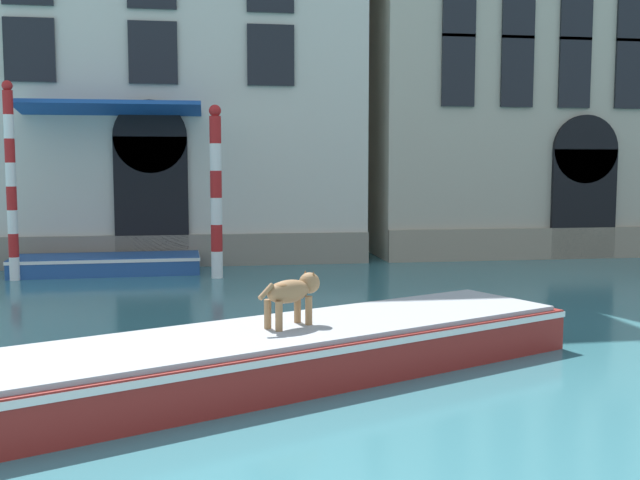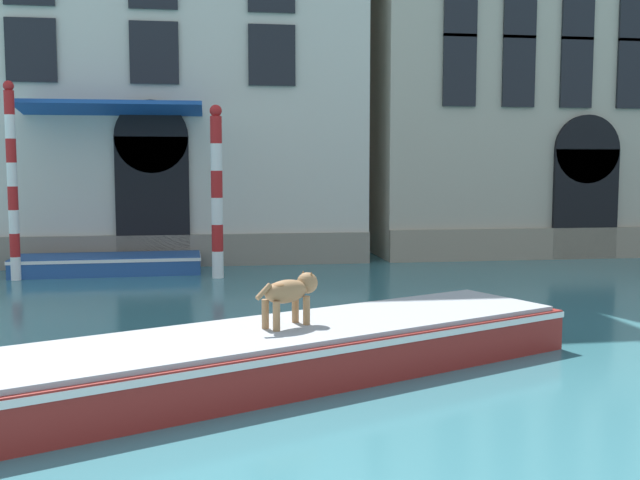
% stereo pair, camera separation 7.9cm
% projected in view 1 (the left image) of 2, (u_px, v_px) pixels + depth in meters
% --- Properties ---
extents(palazzo_left, '(11.40, 7.40, 13.86)m').
position_uv_depth(palazzo_left, '(159.00, 22.00, 22.09)').
color(palazzo_left, beige).
rests_on(palazzo_left, ground_plane).
extents(palazzo_right, '(10.69, 6.13, 13.50)m').
position_uv_depth(palazzo_right, '(530.00, 38.00, 23.88)').
color(palazzo_right, '#B2A893').
rests_on(palazzo_right, ground_plane).
extents(boat_foreground, '(8.65, 5.32, 0.64)m').
position_uv_depth(boat_foreground, '(276.00, 353.00, 9.37)').
color(boat_foreground, maroon).
rests_on(boat_foreground, ground_plane).
extents(dog_on_deck, '(0.86, 0.70, 0.68)m').
position_uv_depth(dog_on_deck, '(293.00, 292.00, 9.50)').
color(dog_on_deck, '#997047').
rests_on(dog_on_deck, boat_foreground).
extents(boat_moored_near_palazzo, '(4.58, 1.66, 0.45)m').
position_uv_depth(boat_moored_near_palazzo, '(107.00, 264.00, 18.60)').
color(boat_moored_near_palazzo, '#234C8C').
rests_on(boat_moored_near_palazzo, ground_plane).
extents(mooring_pole_0, '(0.29, 0.29, 4.10)m').
position_uv_depth(mooring_pole_0, '(216.00, 191.00, 17.70)').
color(mooring_pole_0, white).
rests_on(mooring_pole_0, ground_plane).
extents(mooring_pole_3, '(0.24, 0.24, 4.62)m').
position_uv_depth(mooring_pole_3, '(11.00, 181.00, 17.28)').
color(mooring_pole_3, white).
rests_on(mooring_pole_3, ground_plane).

